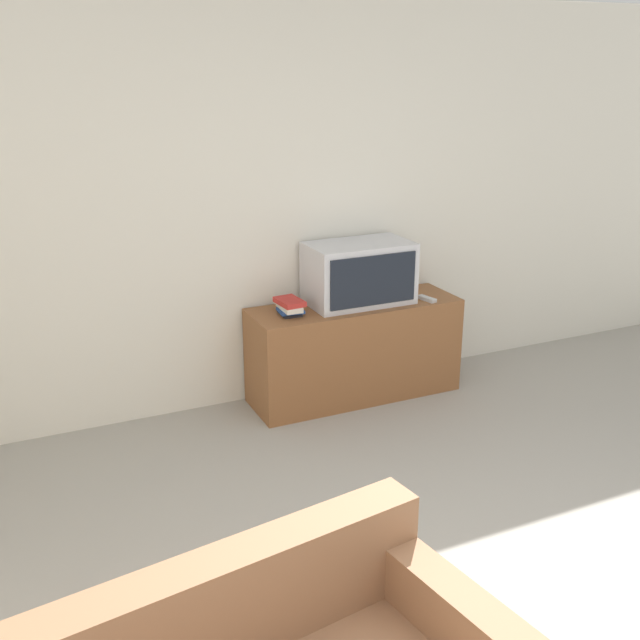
% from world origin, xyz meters
% --- Properties ---
extents(wall_back, '(9.00, 0.06, 2.60)m').
position_xyz_m(wall_back, '(0.00, 3.03, 1.30)').
color(wall_back, silver).
rests_on(wall_back, ground_plane).
extents(tv_stand, '(1.44, 0.46, 0.66)m').
position_xyz_m(tv_stand, '(0.47, 2.75, 0.33)').
color(tv_stand, brown).
rests_on(tv_stand, ground_plane).
extents(television, '(0.69, 0.41, 0.41)m').
position_xyz_m(television, '(0.51, 2.78, 0.87)').
color(television, silver).
rests_on(television, tv_stand).
extents(book_stack, '(0.17, 0.22, 0.10)m').
position_xyz_m(book_stack, '(-0.01, 2.73, 0.72)').
color(book_stack, black).
rests_on(book_stack, tv_stand).
extents(remote_on_stand, '(0.08, 0.15, 0.02)m').
position_xyz_m(remote_on_stand, '(0.95, 2.62, 0.67)').
color(remote_on_stand, '#B7B7B7').
rests_on(remote_on_stand, tv_stand).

